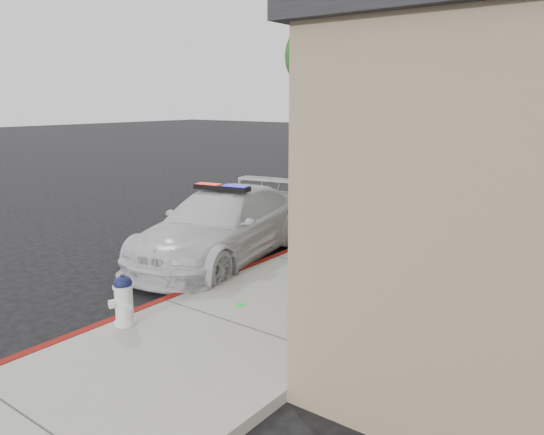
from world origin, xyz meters
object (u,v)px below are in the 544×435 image
at_px(police_car, 223,225).
at_px(street_tree_mid, 358,53).
at_px(fire_hydrant, 123,300).
at_px(street_tree_far, 478,83).
at_px(street_tree_near, 373,60).

xyz_separation_m(police_car, street_tree_mid, (1.78, 2.31, 3.49)).
relative_size(fire_hydrant, street_tree_far, 0.15).
bearing_deg(police_car, street_tree_far, 67.54).
height_order(police_car, street_tree_far, street_tree_far).
bearing_deg(street_tree_far, street_tree_mid, -92.09).
bearing_deg(street_tree_near, street_tree_mid, -164.12).
distance_m(street_tree_near, street_tree_mid, 0.36).
distance_m(police_car, street_tree_far, 10.68).
distance_m(fire_hydrant, street_tree_near, 6.98).
distance_m(police_car, fire_hydrant, 3.80).
relative_size(fire_hydrant, street_tree_mid, 0.14).
relative_size(police_car, fire_hydrant, 7.23).
relative_size(street_tree_near, street_tree_far, 1.08).
height_order(police_car, fire_hydrant, police_car).
xyz_separation_m(street_tree_near, street_tree_far, (-0.04, 7.61, -0.28)).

